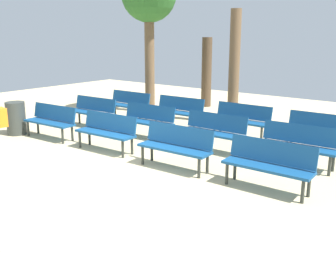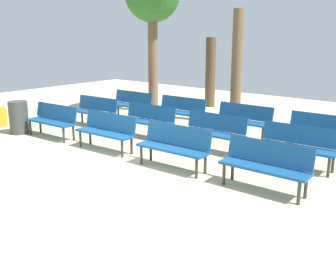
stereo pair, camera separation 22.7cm
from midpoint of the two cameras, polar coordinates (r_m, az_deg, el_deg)
The scene contains 16 objects.
ground_plane at distance 7.76m, azimuth -11.46°, elevation -7.38°, with size 24.00×24.00×0.00m, color #CCB789.
bench_r0_c0 at distance 10.84m, azimuth -15.95°, elevation 1.10°, with size 1.63×0.58×0.87m.
bench_r0_c1 at distance 9.36m, azimuth -8.25°, elevation -0.42°, with size 1.62×0.56×0.87m.
bench_r0_c2 at distance 8.00m, azimuth 1.75°, elevation -2.66°, with size 1.62×0.55×0.87m.
bench_r0_c3 at distance 7.11m, azimuth 15.07°, elevation -5.21°, with size 1.61×0.52×0.87m.
bench_r1_c0 at distance 11.86m, azimuth -10.13°, elevation 2.45°, with size 1.62×0.56×0.87m.
bench_r1_c1 at distance 10.41m, azimuth -2.29°, elevation 1.13°, with size 1.62×0.56×0.87m.
bench_r1_c2 at distance 9.28m, azimuth 7.45°, elevation -0.50°, with size 1.61×0.51×0.87m.
bench_r1_c3 at distance 8.51m, azimuth 19.25°, elevation -2.43°, with size 1.62×0.57×0.87m.
bench_r2_c0 at distance 12.86m, azimuth -4.94°, elevation 3.45°, with size 1.61×0.51×0.87m.
bench_r2_c1 at distance 11.68m, azimuth 2.42°, elevation 2.48°, with size 1.62×0.54×0.87m.
bench_r2_c2 at distance 10.65m, azimuth 11.55°, elevation 1.14°, with size 1.60×0.49×0.87m.
bench_r2_c3 at distance 9.89m, azimuth 22.24°, elevation -0.54°, with size 1.61×0.52×0.87m.
tree_0 at distance 12.02m, azimuth 10.59°, elevation 8.46°, with size 0.33×0.33×3.45m.
tree_2 at distance 14.92m, azimuth 6.68°, elevation 7.89°, with size 0.38×0.38×2.61m.
trash_bin at distance 11.56m, azimuth -20.56°, elevation 1.25°, with size 0.52×0.52×0.91m, color #383D38.
Camera 2 is at (5.79, -4.43, 2.72)m, focal length 41.52 mm.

